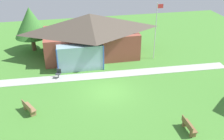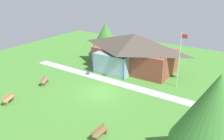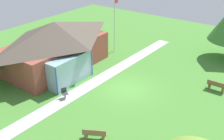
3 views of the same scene
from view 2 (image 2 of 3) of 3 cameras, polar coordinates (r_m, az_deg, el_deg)
The scene contains 10 objects.
ground_plane at distance 24.84m, azimuth -2.64°, elevation -5.23°, with size 44.00×44.00×0.00m, color #478433.
pavilion at distance 30.22m, azimuth 4.98°, elevation 4.37°, with size 10.56×6.83×4.52m.
footpath at distance 26.98m, azimuth 0.91°, elevation -2.95°, with size 24.37×1.30×0.03m, color #ADADA8.
flagpole at distance 25.79m, azimuth 15.47°, elevation 2.73°, with size 0.64×0.08×5.84m.
bench_front_right at distance 18.26m, azimuth -2.87°, elevation -14.39°, with size 0.46×1.50×0.84m.
bench_mid_left at distance 27.45m, azimuth -15.50°, elevation -2.45°, with size 1.11×1.53×0.84m.
bench_front_left at distance 24.59m, azimuth -22.99°, elevation -6.26°, with size 1.01×1.55×0.84m.
patio_chair_west at distance 29.23m, azimuth -5.33°, elevation -0.26°, with size 0.59×0.59×0.86m.
tree_far_east at distance 14.69m, azimuth 23.05°, elevation -8.58°, with size 4.78×4.78×6.30m.
tree_behind_pavilion_left at distance 35.29m, azimuth -1.51°, elevation 8.32°, with size 3.60×3.60×4.87m.
Camera 2 is at (13.10, -18.03, 10.96)m, focal length 39.19 mm.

